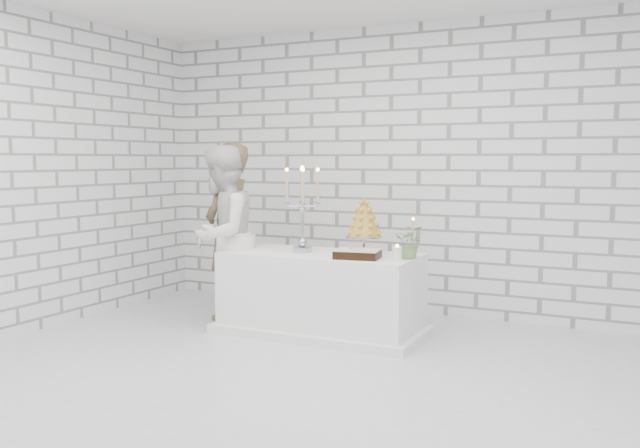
{
  "coord_description": "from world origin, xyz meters",
  "views": [
    {
      "loc": [
        2.17,
        -4.29,
        1.6
      ],
      "look_at": [
        -0.4,
        0.99,
        1.05
      ],
      "focal_mm": 38.26,
      "sensor_mm": 36.0,
      "label": 1
    }
  ],
  "objects_px": {
    "bride": "(221,236)",
    "candelabra": "(302,209)",
    "groom": "(228,231)",
    "croquembouche": "(364,225)",
    "cake_table": "(321,293)"
  },
  "relations": [
    {
      "from": "bride",
      "to": "candelabra",
      "type": "height_order",
      "value": "bride"
    },
    {
      "from": "groom",
      "to": "candelabra",
      "type": "relative_size",
      "value": 2.22
    },
    {
      "from": "bride",
      "to": "candelabra",
      "type": "bearing_deg",
      "value": 90.64
    },
    {
      "from": "candelabra",
      "to": "groom",
      "type": "bearing_deg",
      "value": 169.21
    },
    {
      "from": "candelabra",
      "to": "croquembouche",
      "type": "bearing_deg",
      "value": 13.01
    },
    {
      "from": "candelabra",
      "to": "bride",
      "type": "bearing_deg",
      "value": -171.84
    },
    {
      "from": "candelabra",
      "to": "croquembouche",
      "type": "xyz_separation_m",
      "value": [
        0.56,
        0.13,
        -0.14
      ]
    },
    {
      "from": "croquembouche",
      "to": "groom",
      "type": "bearing_deg",
      "value": 178.15
    },
    {
      "from": "groom",
      "to": "croquembouche",
      "type": "height_order",
      "value": "groom"
    },
    {
      "from": "bride",
      "to": "croquembouche",
      "type": "xyz_separation_m",
      "value": [
        1.38,
        0.25,
        0.14
      ]
    },
    {
      "from": "croquembouche",
      "to": "candelabra",
      "type": "bearing_deg",
      "value": -166.99
    },
    {
      "from": "cake_table",
      "to": "groom",
      "type": "height_order",
      "value": "groom"
    },
    {
      "from": "cake_table",
      "to": "croquembouche",
      "type": "bearing_deg",
      "value": 17.17
    },
    {
      "from": "cake_table",
      "to": "bride",
      "type": "height_order",
      "value": "bride"
    },
    {
      "from": "cake_table",
      "to": "candelabra",
      "type": "relative_size",
      "value": 2.25
    }
  ]
}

